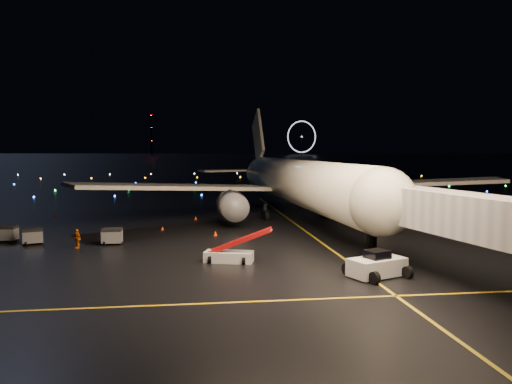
# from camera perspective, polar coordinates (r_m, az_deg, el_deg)

# --- Properties ---
(ground) EXTENTS (2000.00, 2000.00, 0.00)m
(ground) POSITION_cam_1_polar(r_m,az_deg,el_deg) (340.51, -7.27, 3.32)
(ground) COLOR black
(ground) RESTS_ON ground
(lane_centre) EXTENTS (0.25, 80.00, 0.02)m
(lane_centre) POSITION_cam_1_polar(r_m,az_deg,el_deg) (57.72, 5.88, -4.61)
(lane_centre) COLOR yellow
(lane_centre) RESTS_ON ground
(lane_cross) EXTENTS (60.00, 0.25, 0.02)m
(lane_cross) POSITION_cam_1_polar(r_m,az_deg,el_deg) (32.07, -14.26, -12.58)
(lane_cross) COLOR yellow
(lane_cross) RESTS_ON ground
(airliner) EXTENTS (63.15, 60.38, 16.87)m
(airliner) POSITION_cam_1_polar(r_m,az_deg,el_deg) (69.46, 4.18, 4.00)
(airliner) COLOR beige
(airliner) RESTS_ON ground
(pushback_tug) EXTENTS (4.76, 3.64, 2.02)m
(pushback_tug) POSITION_cam_1_polar(r_m,az_deg,el_deg) (38.85, 13.66, -7.94)
(pushback_tug) COLOR silver
(pushback_tug) RESTS_ON ground
(belt_loader) EXTENTS (6.19, 3.25, 2.90)m
(belt_loader) POSITION_cam_1_polar(r_m,az_deg,el_deg) (42.50, -3.14, -6.09)
(belt_loader) COLOR silver
(belt_loader) RESTS_ON ground
(crew_c) EXTENTS (1.07, 1.13, 1.88)m
(crew_c) POSITION_cam_1_polar(r_m,az_deg,el_deg) (51.37, -19.76, -5.02)
(crew_c) COLOR orange
(crew_c) RESTS_ON ground
(safety_cone_0) EXTENTS (0.57, 0.57, 0.53)m
(safety_cone_0) POSITION_cam_1_polar(r_m,az_deg,el_deg) (55.47, -4.67, -4.73)
(safety_cone_0) COLOR #EE3E08
(safety_cone_0) RESTS_ON ground
(safety_cone_1) EXTENTS (0.52, 0.52, 0.55)m
(safety_cone_1) POSITION_cam_1_polar(r_m,az_deg,el_deg) (68.13, -6.91, -2.92)
(safety_cone_1) COLOR #EE3E08
(safety_cone_1) RESTS_ON ground
(safety_cone_2) EXTENTS (0.50, 0.50, 0.46)m
(safety_cone_2) POSITION_cam_1_polar(r_m,az_deg,el_deg) (60.16, -10.66, -4.07)
(safety_cone_2) COLOR #EE3E08
(safety_cone_2) RESTS_ON ground
(safety_cone_3) EXTENTS (0.57, 0.57, 0.51)m
(safety_cone_3) POSITION_cam_1_polar(r_m,az_deg,el_deg) (74.70, -21.92, -2.57)
(safety_cone_3) COLOR #EE3E08
(safety_cone_3) RESTS_ON ground
(ferris_wheel) EXTENTS (49.33, 16.80, 52.00)m
(ferris_wheel) POSITION_cam_1_polar(r_m,az_deg,el_deg) (779.58, 5.25, 6.16)
(ferris_wheel) COLOR black
(ferris_wheel) RESTS_ON ground
(radio_mast) EXTENTS (1.80, 1.80, 64.00)m
(radio_mast) POSITION_cam_1_polar(r_m,az_deg,el_deg) (782.90, -11.85, 6.51)
(radio_mast) COLOR black
(radio_mast) RESTS_ON ground
(taxiway_lights) EXTENTS (164.00, 92.00, 0.36)m
(taxiway_lights) POSITION_cam_1_polar(r_m,az_deg,el_deg) (146.68, -6.98, 1.26)
(taxiway_lights) COLOR black
(taxiway_lights) RESTS_ON ground
(baggage_cart_0) EXTENTS (1.96, 1.41, 1.63)m
(baggage_cart_0) POSITION_cam_1_polar(r_m,az_deg,el_deg) (52.33, -16.12, -4.89)
(baggage_cart_0) COLOR gray
(baggage_cart_0) RESTS_ON ground
(baggage_cart_1) EXTENTS (2.22, 1.87, 1.61)m
(baggage_cart_1) POSITION_cam_1_polar(r_m,az_deg,el_deg) (55.15, -24.18, -4.64)
(baggage_cart_1) COLOR gray
(baggage_cart_1) RESTS_ON ground
(baggage_cart_2) EXTENTS (2.04, 1.51, 1.65)m
(baggage_cart_2) POSITION_cam_1_polar(r_m,az_deg,el_deg) (57.89, -26.60, -4.27)
(baggage_cart_2) COLOR gray
(baggage_cart_2) RESTS_ON ground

